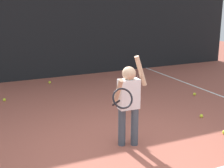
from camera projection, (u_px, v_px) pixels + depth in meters
ground_plane at (131, 156)px, 4.55m from camera, size 20.00×20.00×0.00m
back_fence_windscreen at (42, 14)px, 8.50m from camera, size 12.22×0.08×3.48m
fence_post_1 at (41, 11)px, 8.53m from camera, size 0.09×0.09×3.63m
fence_post_2 at (217, 8)px, 10.94m from camera, size 0.09×0.09×3.63m
tennis_player at (128, 99)px, 4.68m from camera, size 0.74×0.57×1.35m
tennis_ball_0 at (50, 82)px, 8.35m from camera, size 0.07×0.07×0.07m
tennis_ball_1 at (4, 100)px, 6.93m from camera, size 0.07×0.07×0.07m
tennis_ball_2 at (194, 94)px, 7.33m from camera, size 0.07×0.07×0.07m
tennis_ball_3 at (224, 132)px, 5.25m from camera, size 0.07×0.07×0.07m
tennis_ball_5 at (201, 116)px, 5.98m from camera, size 0.07×0.07×0.07m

